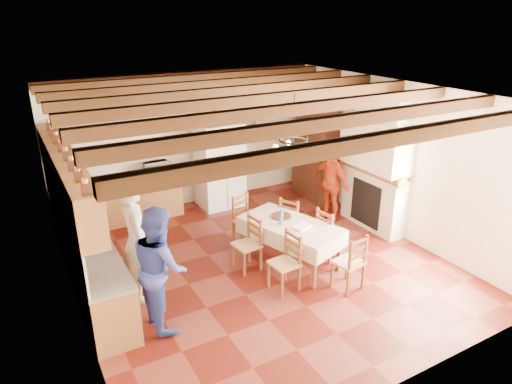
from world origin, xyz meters
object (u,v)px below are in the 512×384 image
dining_table (290,228)px  chair_end_near (349,261)px  chair_left_near (284,262)px  hutch (316,149)px  person_man (137,241)px  person_woman_red (330,183)px  chair_right_near (330,233)px  person_woman_blue (160,267)px  chair_left_far (247,244)px  chair_end_far (247,220)px  chair_right_far (292,220)px  microwave (157,169)px  refrigerator (219,165)px

dining_table → chair_end_near: 1.19m
chair_left_near → hutch: bearing=132.8°
person_man → person_woman_red: 4.40m
chair_right_near → person_man: size_ratio=0.50×
dining_table → person_woman_blue: person_woman_blue is taller
chair_right_near → person_man: 3.39m
chair_left_far → hutch: bearing=120.1°
hutch → chair_end_near: (-1.88, -3.48, -0.70)m
chair_left_far → chair_end_far: bearing=146.0°
chair_right_far → person_woman_red: bearing=-97.3°
dining_table → chair_left_near: 0.86m
hutch → chair_left_near: hutch is taller
chair_left_far → microwave: (-0.56, 2.98, 0.56)m
person_man → person_woman_red: size_ratio=1.18×
hutch → microwave: size_ratio=4.55×
chair_right_far → hutch: bearing=-74.8°
chair_end_far → person_woman_red: 2.07m
hutch → chair_left_far: bearing=-139.5°
refrigerator → chair_right_near: bearing=-78.4°
microwave → chair_right_near: bearing=-61.9°
dining_table → person_man: person_man is taller
chair_end_near → microwave: 4.64m
chair_left_far → chair_right_near: size_ratio=1.00×
chair_end_near → person_woman_red: (1.35, 2.24, 0.34)m
chair_right_far → dining_table: bearing=114.1°
chair_left_far → person_woman_blue: size_ratio=0.54×
chair_end_near → microwave: (-1.71, 4.28, 0.56)m
refrigerator → chair_end_far: refrigerator is taller
chair_end_near → person_woman_blue: person_woman_blue is taller
chair_left_near → chair_end_near: size_ratio=1.00×
person_woman_blue → person_woman_red: bearing=-70.4°
refrigerator → dining_table: refrigerator is taller
chair_left_far → person_woman_blue: person_woman_blue is taller
chair_left_far → chair_end_near: (1.14, -1.30, 0.00)m
chair_end_near → person_woman_blue: 2.96m
chair_left_near → microwave: 3.93m
refrigerator → person_woman_blue: (-2.54, -3.50, -0.07)m
dining_table → chair_left_far: chair_left_far is taller
refrigerator → chair_left_far: refrigerator is taller
dining_table → chair_right_near: size_ratio=2.04×
dining_table → chair_left_near: size_ratio=2.04×
microwave → chair_right_far: bearing=-58.5°
chair_end_far → microwave: bearing=98.6°
person_woman_red → chair_end_far: bearing=-96.7°
hutch → chair_right_near: (-1.52, -2.56, -0.70)m
person_woman_blue → chair_end_far: bearing=-56.2°
person_man → dining_table: bearing=-90.7°
chair_left_far → chair_right_near: (1.50, -0.37, 0.00)m
chair_right_near → person_man: (-3.32, 0.47, 0.49)m
refrigerator → hutch: bearing=-16.4°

